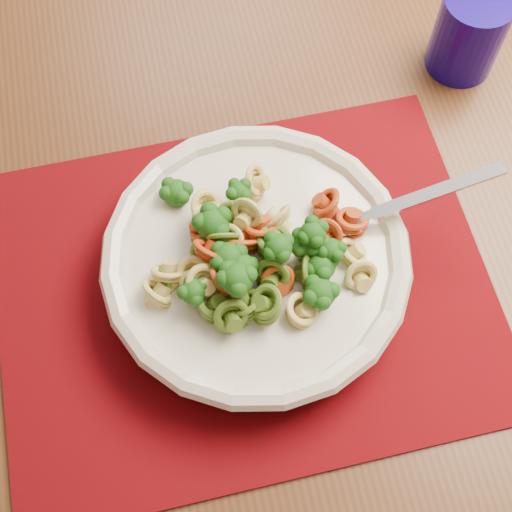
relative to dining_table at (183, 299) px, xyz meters
name	(u,v)px	position (x,y,z in m)	size (l,w,h in m)	color
dining_table	(183,299)	(0.00, 0.00, 0.00)	(1.60, 1.25, 0.70)	#4C2D15
placemat	(244,289)	(0.04, -0.05, 0.09)	(0.42, 0.33, 0.00)	#5D0403
pasta_bowl	(256,261)	(0.06, -0.05, 0.12)	(0.26, 0.26, 0.05)	beige
pasta_broccoli_heap	(256,253)	(0.06, -0.05, 0.14)	(0.22, 0.22, 0.06)	#D9C56B
fork	(343,224)	(0.13, -0.06, 0.14)	(0.19, 0.02, 0.01)	silver
tumbler	(469,33)	(0.35, 0.07, 0.13)	(0.07, 0.07, 0.08)	#110574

